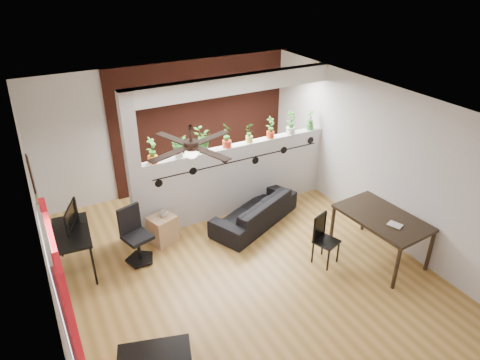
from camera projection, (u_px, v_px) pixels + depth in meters
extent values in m
cube|color=olive|center=(238.00, 267.00, 6.82)|extent=(6.30, 7.10, 0.10)
cube|color=#B7B7BA|center=(167.00, 128.00, 8.53)|extent=(6.30, 0.04, 2.90)
cube|color=#B7B7BA|center=(397.00, 341.00, 3.84)|extent=(6.30, 0.04, 2.90)
cube|color=#B7B7BA|center=(45.00, 246.00, 5.09)|extent=(0.04, 7.10, 2.90)
cube|color=#B7B7BA|center=(374.00, 158.00, 7.28)|extent=(0.04, 7.10, 2.90)
cube|color=white|center=(238.00, 104.00, 5.55)|extent=(6.30, 7.10, 0.10)
cube|color=#BCBCC1|center=(238.00, 178.00, 7.98)|extent=(3.60, 0.18, 1.35)
cube|color=silver|center=(238.00, 84.00, 7.15)|extent=(3.60, 0.18, 0.30)
cube|color=#BCBCC1|center=(134.00, 170.00, 6.88)|extent=(0.22, 0.20, 2.60)
cube|color=#AF4632|center=(205.00, 122.00, 8.83)|extent=(3.90, 0.05, 2.60)
cube|color=black|center=(241.00, 160.00, 7.71)|extent=(3.31, 0.01, 0.02)
cylinder|color=black|center=(159.00, 183.00, 7.10)|extent=(0.14, 0.01, 0.14)
cylinder|color=black|center=(193.00, 171.00, 7.32)|extent=(0.14, 0.01, 0.14)
cylinder|color=black|center=(225.00, 160.00, 7.55)|extent=(0.14, 0.01, 0.14)
cylinder|color=black|center=(255.00, 161.00, 7.88)|extent=(0.14, 0.01, 0.14)
cylinder|color=black|center=(284.00, 150.00, 8.10)|extent=(0.14, 0.01, 0.14)
cylinder|color=black|center=(311.00, 140.00, 8.33)|extent=(0.14, 0.01, 0.14)
cube|color=white|center=(58.00, 291.00, 4.05)|extent=(0.02, 0.95, 1.25)
cube|color=silver|center=(59.00, 291.00, 4.06)|extent=(0.04, 1.05, 1.35)
cube|color=red|center=(75.00, 333.00, 3.73)|extent=(0.06, 0.30, 1.55)
cube|color=red|center=(58.00, 267.00, 4.51)|extent=(0.06, 0.30, 1.55)
cube|color=olive|center=(39.00, 205.00, 5.82)|extent=(0.03, 0.60, 0.45)
cube|color=#8C7259|center=(31.00, 174.00, 5.55)|extent=(0.03, 0.30, 0.40)
cube|color=black|center=(30.00, 174.00, 5.54)|extent=(0.02, 0.34, 0.44)
cylinder|color=black|center=(191.00, 133.00, 5.05)|extent=(0.04, 0.04, 0.20)
cylinder|color=black|center=(191.00, 145.00, 5.12)|extent=(0.18, 0.18, 0.10)
sphere|color=white|center=(192.00, 152.00, 5.17)|extent=(0.17, 0.17, 0.17)
cube|color=black|center=(211.00, 138.00, 5.35)|extent=(0.55, 0.29, 0.01)
cube|color=black|center=(173.00, 139.00, 5.33)|extent=(0.29, 0.55, 0.01)
cube|color=black|center=(169.00, 155.00, 4.90)|extent=(0.55, 0.29, 0.01)
cube|color=black|center=(211.00, 154.00, 4.93)|extent=(0.29, 0.55, 0.01)
cylinder|color=orange|center=(153.00, 159.00, 6.97)|extent=(0.16, 0.16, 0.12)
imported|color=#1D5B1A|center=(152.00, 147.00, 6.87)|extent=(0.29, 0.29, 0.34)
cylinder|color=silver|center=(179.00, 154.00, 7.16)|extent=(0.14, 0.14, 0.12)
imported|color=#1D5B1A|center=(178.00, 143.00, 7.07)|extent=(0.23, 0.20, 0.30)
cylinder|color=#358E33|center=(204.00, 149.00, 7.35)|extent=(0.16, 0.16, 0.12)
imported|color=#1D5B1A|center=(203.00, 137.00, 7.25)|extent=(0.23, 0.18, 0.33)
cylinder|color=red|center=(227.00, 144.00, 7.54)|extent=(0.16, 0.16, 0.12)
imported|color=#1D5B1A|center=(227.00, 132.00, 7.44)|extent=(0.20, 0.25, 0.35)
cylinder|color=#D5D54B|center=(249.00, 139.00, 7.73)|extent=(0.13, 0.13, 0.12)
imported|color=#1D5B1A|center=(249.00, 130.00, 7.65)|extent=(0.19, 0.15, 0.27)
cylinder|color=red|center=(270.00, 135.00, 7.92)|extent=(0.14, 0.14, 0.12)
imported|color=#1D5B1A|center=(271.00, 125.00, 7.83)|extent=(0.21, 0.18, 0.30)
cylinder|color=white|center=(291.00, 130.00, 8.11)|extent=(0.16, 0.16, 0.12)
imported|color=#1D5B1A|center=(291.00, 120.00, 8.01)|extent=(0.27, 0.24, 0.35)
cylinder|color=#3A8831|center=(310.00, 126.00, 8.30)|extent=(0.13, 0.13, 0.12)
imported|color=#1D5B1A|center=(311.00, 117.00, 8.21)|extent=(0.20, 0.23, 0.29)
imported|color=black|center=(255.00, 211.00, 7.75)|extent=(1.84, 1.31, 0.50)
cube|color=#A77F58|center=(163.00, 229.00, 7.23)|extent=(0.50, 0.47, 0.50)
imported|color=gray|center=(164.00, 214.00, 7.11)|extent=(0.16, 0.16, 0.10)
cube|color=black|center=(71.00, 233.00, 6.37)|extent=(0.61, 1.04, 0.04)
cylinder|color=black|center=(62.00, 274.00, 6.09)|extent=(0.03, 0.03, 0.68)
cylinder|color=black|center=(94.00, 266.00, 6.24)|extent=(0.03, 0.03, 0.68)
cylinder|color=black|center=(59.00, 239.00, 6.83)|extent=(0.03, 0.03, 0.68)
cylinder|color=black|center=(87.00, 233.00, 6.98)|extent=(0.03, 0.03, 0.68)
imported|color=black|center=(68.00, 221.00, 6.43)|extent=(0.33, 0.18, 0.19)
cylinder|color=black|center=(140.00, 259.00, 6.87)|extent=(0.48, 0.48, 0.04)
cylinder|color=black|center=(139.00, 249.00, 6.77)|extent=(0.06, 0.06, 0.41)
cube|color=black|center=(137.00, 237.00, 6.66)|extent=(0.49, 0.49, 0.07)
cube|color=black|center=(129.00, 219.00, 6.65)|extent=(0.37, 0.16, 0.45)
cube|color=black|center=(383.00, 218.00, 6.66)|extent=(0.95, 1.46, 0.05)
cylinder|color=black|center=(396.00, 269.00, 6.16)|extent=(0.06, 0.06, 0.71)
cylinder|color=black|center=(430.00, 251.00, 6.53)|extent=(0.06, 0.06, 0.71)
cylinder|color=black|center=(332.00, 226.00, 7.14)|extent=(0.06, 0.06, 0.71)
cylinder|color=black|center=(365.00, 212.00, 7.51)|extent=(0.06, 0.06, 0.71)
imported|color=gray|center=(393.00, 227.00, 6.37)|extent=(0.21, 0.24, 0.02)
cube|color=black|center=(327.00, 242.00, 6.67)|extent=(0.43, 0.43, 0.03)
cube|color=black|center=(320.00, 226.00, 6.65)|extent=(0.31, 0.13, 0.43)
cube|color=black|center=(328.00, 260.00, 6.58)|extent=(0.03, 0.03, 0.40)
cube|color=black|center=(338.00, 252.00, 6.77)|extent=(0.03, 0.03, 0.40)
cube|color=black|center=(314.00, 242.00, 6.66)|extent=(0.03, 0.03, 0.82)
cube|color=black|center=(324.00, 234.00, 6.84)|extent=(0.03, 0.03, 0.82)
cube|color=black|center=(154.00, 356.00, 4.82)|extent=(0.92, 0.68, 0.04)
cylinder|color=black|center=(123.00, 359.00, 5.01)|extent=(0.04, 0.04, 0.35)
cylinder|color=black|center=(187.00, 349.00, 5.14)|extent=(0.04, 0.04, 0.35)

